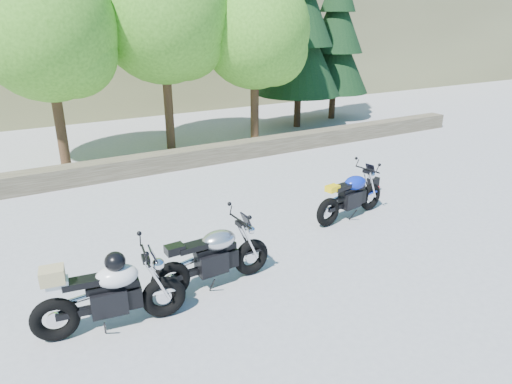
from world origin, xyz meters
TOP-DOWN VIEW (x-y plane):
  - ground at (0.00, 0.00)m, footprint 90.00×90.00m
  - stone_wall at (0.00, 5.50)m, footprint 22.00×0.55m
  - tree_decid_left at (-2.39, 7.14)m, footprint 3.67×3.67m
  - tree_decid_mid at (0.91, 7.54)m, footprint 4.08×4.08m
  - tree_decid_right at (3.71, 6.94)m, footprint 3.54×3.54m
  - conifer_near at (6.20, 8.20)m, footprint 3.17×3.17m
  - conifer_far at (8.40, 8.80)m, footprint 2.82×2.82m
  - silver_bike at (-1.47, -0.58)m, footprint 2.03×0.64m
  - white_bike at (-3.12, -0.84)m, footprint 2.04×0.64m
  - blue_bike at (2.16, 0.41)m, footprint 1.96×0.62m
  - backpack at (3.64, 1.27)m, footprint 0.32×0.29m

SIDE VIEW (x-z plane):
  - ground at x=0.00m, z-range 0.00..0.00m
  - backpack at x=3.64m, z-range -0.01..0.37m
  - stone_wall at x=0.00m, z-range 0.00..0.50m
  - blue_bike at x=2.16m, z-range -0.01..0.97m
  - silver_bike at x=-1.47m, z-range -0.01..1.01m
  - white_bike at x=-3.12m, z-range -0.01..1.12m
  - conifer_far at x=8.40m, z-range 0.13..6.41m
  - tree_decid_right at x=3.71m, z-range 0.79..6.20m
  - tree_decid_left at x=-2.39m, z-range 0.83..6.44m
  - conifer_near at x=6.20m, z-range 0.15..7.21m
  - tree_decid_mid at x=0.91m, z-range 0.92..7.16m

